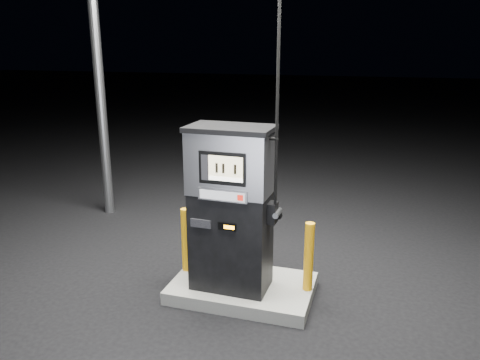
# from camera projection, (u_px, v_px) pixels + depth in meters

# --- Properties ---
(ground) EXTENTS (80.00, 80.00, 0.00)m
(ground) POSITION_uv_depth(u_px,v_px,m) (243.00, 294.00, 5.43)
(ground) COLOR black
(ground) RESTS_ON ground
(pump_island) EXTENTS (1.60, 1.00, 0.15)m
(pump_island) POSITION_uv_depth(u_px,v_px,m) (243.00, 288.00, 5.41)
(pump_island) COLOR slate
(pump_island) RESTS_ON ground
(fuel_dispenser) EXTENTS (1.01, 0.56, 3.79)m
(fuel_dispenser) POSITION_uv_depth(u_px,v_px,m) (231.00, 207.00, 5.06)
(fuel_dispenser) COLOR black
(fuel_dispenser) RESTS_ON pump_island
(bollard_left) EXTENTS (0.12, 0.12, 0.78)m
(bollard_left) POSITION_uv_depth(u_px,v_px,m) (186.00, 240.00, 5.58)
(bollard_left) COLOR #FAA70D
(bollard_left) RESTS_ON pump_island
(bollard_right) EXTENTS (0.12, 0.12, 0.79)m
(bollard_right) POSITION_uv_depth(u_px,v_px,m) (309.00, 257.00, 5.13)
(bollard_right) COLOR #FAA70D
(bollard_right) RESTS_ON pump_island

